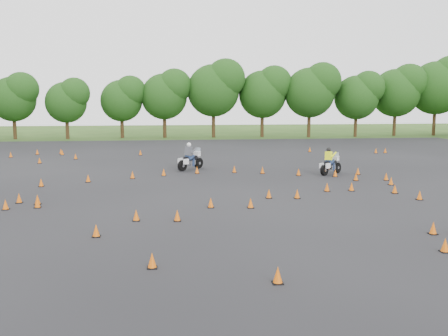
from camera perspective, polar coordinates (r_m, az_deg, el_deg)
The scene contains 6 objects.
ground at distance 23.71m, azimuth 1.08°, elevation -4.22°, with size 140.00×140.00×0.00m, color #2D5119.
asphalt_pad at distance 29.56m, azimuth -0.43°, elevation -1.75°, with size 62.00×62.00×0.00m, color black.
treeline at distance 58.61m, azimuth 0.74°, elevation 7.65°, with size 86.73×32.35×11.00m.
traffic_cones at distance 29.00m, azimuth -1.32°, elevation -1.50°, with size 36.41×33.51×0.45m.
rider_grey at distance 35.10m, azimuth -3.86°, elevation 1.38°, with size 2.50×0.77×1.93m, color #45474E, non-canonical shape.
rider_yellow at distance 33.70m, azimuth 12.18°, elevation 0.81°, with size 2.31×0.71×1.79m, color #EBF916, non-canonical shape.
Camera 1 is at (-3.02, -22.97, 5.04)m, focal length 40.00 mm.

